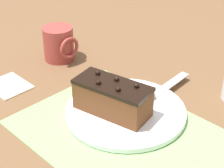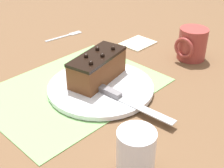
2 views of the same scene
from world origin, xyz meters
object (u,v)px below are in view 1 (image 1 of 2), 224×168
Objects in this scene: chocolate_cake at (112,98)px; serving_knife at (153,95)px; cake_plate at (126,111)px; coffee_mug at (59,44)px.

serving_knife is (0.03, 0.11, -0.03)m from chocolate_cake.
cake_plate is at bearing -102.24° from serving_knife.
cake_plate is at bearing 60.42° from chocolate_cake.
cake_plate is 2.82× the size of coffee_mug.
serving_knife is at bearing 81.82° from cake_plate.
chocolate_cake reaches higher than serving_knife.
coffee_mug reaches higher than cake_plate.
coffee_mug is at bearing 178.41° from serving_knife.
serving_knife is 2.28× the size of coffee_mug.
serving_knife is at bearing 75.94° from chocolate_cake.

